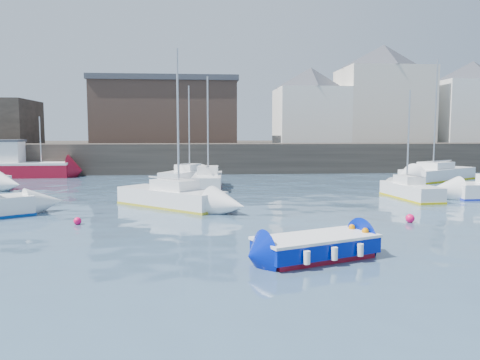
{
  "coord_description": "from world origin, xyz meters",
  "views": [
    {
      "loc": [
        -2.27,
        -13.4,
        4.05
      ],
      "look_at": [
        0.0,
        12.0,
        1.5
      ],
      "focal_mm": 35.0,
      "sensor_mm": 36.0,
      "label": 1
    }
  ],
  "objects": [
    {
      "name": "water",
      "position": [
        0.0,
        0.0,
        0.0
      ],
      "size": [
        220.0,
        220.0,
        0.0
      ],
      "primitive_type": "plane",
      "color": "#2D4760",
      "rests_on": "ground"
    },
    {
      "name": "quay_wall",
      "position": [
        0.0,
        35.0,
        1.5
      ],
      "size": [
        90.0,
        5.0,
        3.0
      ],
      "primitive_type": "cube",
      "color": "#28231E",
      "rests_on": "ground"
    },
    {
      "name": "land_strip",
      "position": [
        0.0,
        53.0,
        1.4
      ],
      "size": [
        90.0,
        32.0,
        2.8
      ],
      "primitive_type": "cube",
      "color": "#28231E",
      "rests_on": "ground"
    },
    {
      "name": "bldg_east_a",
      "position": [
        20.0,
        42.0,
        8.81
      ],
      "size": [
        13.36,
        13.36,
        11.8
      ],
      "color": "beige",
      "rests_on": "land_strip"
    },
    {
      "name": "bldg_east_b",
      "position": [
        31.0,
        41.5,
        7.87
      ],
      "size": [
        11.88,
        11.88,
        9.95
      ],
      "color": "white",
      "rests_on": "land_strip"
    },
    {
      "name": "bldg_east_d",
      "position": [
        11.0,
        41.5,
        7.36
      ],
      "size": [
        11.14,
        11.14,
        8.95
      ],
      "color": "white",
      "rests_on": "land_strip"
    },
    {
      "name": "warehouse",
      "position": [
        -6.0,
        43.0,
        6.62
      ],
      "size": [
        16.4,
        10.4,
        7.6
      ],
      "color": "#3D2D26",
      "rests_on": "land_strip"
    },
    {
      "name": "blue_dinghy",
      "position": [
        1.49,
        1.12,
        0.43
      ],
      "size": [
        4.38,
        3.09,
        0.77
      ],
      "color": "maroon",
      "rests_on": "ground"
    },
    {
      "name": "fishing_boat",
      "position": [
        -18.72,
        31.49,
        1.08
      ],
      "size": [
        8.52,
        3.35,
        5.6
      ],
      "color": "maroon",
      "rests_on": "ground"
    },
    {
      "name": "sailboat_b",
      "position": [
        -3.8,
        12.44,
        0.56
      ],
      "size": [
        6.31,
        6.03,
        8.52
      ],
      "color": "white",
      "rests_on": "ground"
    },
    {
      "name": "sailboat_c",
      "position": [
        10.87,
        14.4,
        0.51
      ],
      "size": [
        2.04,
        5.23,
        6.73
      ],
      "color": "white",
      "rests_on": "ground"
    },
    {
      "name": "sailboat_f",
      "position": [
        -1.58,
        21.23,
        0.58
      ],
      "size": [
        2.44,
        6.47,
        8.25
      ],
      "color": "white",
      "rests_on": "ground"
    },
    {
      "name": "sailboat_g",
      "position": [
        18.4,
        25.27,
        0.58
      ],
      "size": [
        8.24,
        6.52,
        10.26
      ],
      "color": "white",
      "rests_on": "ground"
    },
    {
      "name": "sailboat_h",
      "position": [
        -3.28,
        26.25,
        0.52
      ],
      "size": [
        4.5,
        6.51,
        8.05
      ],
      "color": "white",
      "rests_on": "ground"
    },
    {
      "name": "buoy_near",
      "position": [
        -7.67,
        7.72,
        0.0
      ],
      "size": [
        0.34,
        0.34,
        0.34
      ],
      "primitive_type": "sphere",
      "color": "#FF0B55",
      "rests_on": "ground"
    },
    {
      "name": "buoy_mid",
      "position": [
        7.34,
        6.87,
        0.0
      ],
      "size": [
        0.4,
        0.4,
        0.4
      ],
      "primitive_type": "sphere",
      "color": "#FF0B55",
      "rests_on": "ground"
    },
    {
      "name": "buoy_far",
      "position": [
        -2.69,
        16.81,
        0.0
      ],
      "size": [
        0.44,
        0.44,
        0.44
      ],
      "primitive_type": "sphere",
      "color": "#FF0B55",
      "rests_on": "ground"
    }
  ]
}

